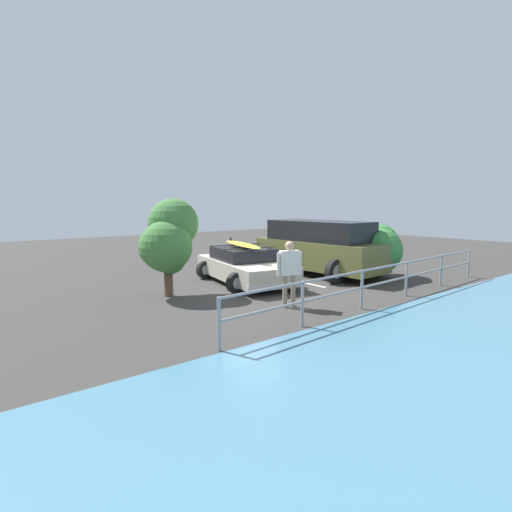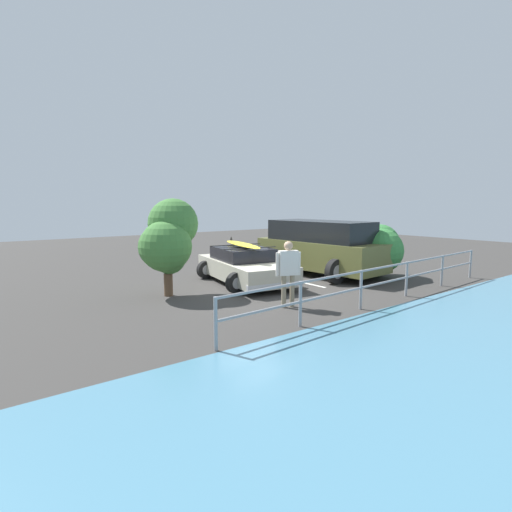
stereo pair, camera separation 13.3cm
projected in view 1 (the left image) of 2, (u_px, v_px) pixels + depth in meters
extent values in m
cube|color=#383533|center=(258.00, 287.00, 12.50)|extent=(44.00, 44.00, 0.02)
cube|color=silver|center=(280.00, 277.00, 14.08)|extent=(0.12, 4.31, 0.00)
cube|color=#B7B29E|center=(245.00, 269.00, 13.09)|extent=(2.51, 4.44, 0.57)
cube|color=black|center=(243.00, 254.00, 13.17)|extent=(1.90, 2.26, 0.40)
cube|color=silver|center=(276.00, 285.00, 11.31)|extent=(1.80, 0.43, 0.14)
cube|color=silver|center=(221.00, 265.00, 14.92)|extent=(1.80, 0.43, 0.14)
cylinder|color=black|center=(289.00, 278.00, 12.38)|extent=(0.62, 0.18, 0.62)
cylinder|color=#99999E|center=(289.00, 278.00, 12.38)|extent=(0.34, 0.19, 0.34)
cylinder|color=black|center=(236.00, 283.00, 11.55)|extent=(0.62, 0.18, 0.62)
cylinder|color=#99999E|center=(236.00, 283.00, 11.55)|extent=(0.34, 0.19, 0.34)
cylinder|color=black|center=(252.00, 266.00, 14.66)|extent=(0.62, 0.18, 0.62)
cylinder|color=#99999E|center=(252.00, 266.00, 14.66)|extent=(0.34, 0.19, 0.34)
cylinder|color=black|center=(205.00, 270.00, 13.84)|extent=(0.62, 0.18, 0.62)
cylinder|color=#99999E|center=(205.00, 270.00, 13.84)|extent=(0.34, 0.19, 0.34)
cylinder|color=black|center=(250.00, 248.00, 12.65)|extent=(1.84, 0.37, 0.03)
cylinder|color=black|center=(236.00, 245.00, 13.63)|extent=(1.84, 0.37, 0.03)
ellipsoid|color=yellow|center=(242.00, 244.00, 13.21)|extent=(1.21, 2.85, 0.09)
cone|color=black|center=(231.00, 238.00, 14.22)|extent=(0.10, 0.10, 0.14)
cube|color=brown|center=(319.00, 254.00, 14.57)|extent=(2.14, 4.92, 0.98)
cube|color=black|center=(320.00, 231.00, 14.46)|extent=(1.93, 3.86, 0.72)
cylinder|color=black|center=(272.00, 246.00, 16.41)|extent=(0.74, 0.23, 0.73)
cylinder|color=black|center=(368.00, 265.00, 14.16)|extent=(0.81, 0.22, 0.81)
cylinder|color=#99999E|center=(368.00, 265.00, 14.16)|extent=(0.45, 0.23, 0.45)
cylinder|color=black|center=(335.00, 271.00, 12.93)|extent=(0.81, 0.22, 0.81)
cylinder|color=#99999E|center=(335.00, 271.00, 12.93)|extent=(0.45, 0.23, 0.45)
cylinder|color=black|center=(306.00, 257.00, 16.30)|extent=(0.81, 0.22, 0.81)
cylinder|color=#99999E|center=(306.00, 257.00, 16.30)|extent=(0.45, 0.23, 0.45)
cylinder|color=black|center=(273.00, 262.00, 15.07)|extent=(0.81, 0.22, 0.81)
cylinder|color=#99999E|center=(273.00, 262.00, 15.07)|extent=(0.45, 0.23, 0.45)
cylinder|color=gray|center=(293.00, 291.00, 10.04)|extent=(0.12, 0.12, 0.82)
cylinder|color=gray|center=(285.00, 291.00, 9.98)|extent=(0.12, 0.12, 0.82)
cube|color=silver|center=(289.00, 263.00, 9.92)|extent=(0.51, 0.36, 0.62)
sphere|color=#D6A884|center=(290.00, 246.00, 9.86)|extent=(0.22, 0.22, 0.22)
cylinder|color=silver|center=(300.00, 263.00, 10.00)|extent=(0.09, 0.09, 0.58)
cylinder|color=silver|center=(279.00, 264.00, 9.85)|extent=(0.09, 0.09, 0.58)
cylinder|color=gray|center=(469.00, 264.00, 14.04)|extent=(0.07, 0.07, 0.98)
cylinder|color=gray|center=(441.00, 270.00, 12.64)|extent=(0.07, 0.07, 0.98)
cylinder|color=gray|center=(406.00, 279.00, 11.23)|extent=(0.07, 0.07, 0.98)
cylinder|color=gray|center=(362.00, 290.00, 9.82)|extent=(0.07, 0.07, 0.98)
cylinder|color=gray|center=(302.00, 304.00, 8.42)|extent=(0.07, 0.07, 0.98)
cylinder|color=gray|center=(219.00, 324.00, 7.01)|extent=(0.07, 0.07, 0.98)
cylinder|color=gray|center=(386.00, 266.00, 10.47)|extent=(10.79, 0.63, 0.06)
cylinder|color=gray|center=(386.00, 282.00, 10.52)|extent=(10.79, 0.63, 0.06)
cylinder|color=brown|center=(169.00, 285.00, 11.22)|extent=(0.25, 0.25, 0.64)
sphere|color=#427A38|center=(173.00, 223.00, 11.34)|extent=(1.42, 1.42, 1.42)
sphere|color=#427A38|center=(168.00, 253.00, 11.10)|extent=(0.97, 0.97, 0.97)
sphere|color=#427A38|center=(170.00, 259.00, 11.17)|extent=(0.88, 0.88, 0.88)
sphere|color=#427A38|center=(161.00, 247.00, 11.07)|extent=(1.22, 1.22, 1.22)
sphere|color=#427A38|center=(167.00, 220.00, 11.12)|extent=(0.88, 0.88, 0.88)
sphere|color=#427A38|center=(167.00, 248.00, 11.05)|extent=(1.32, 1.32, 1.32)
sphere|color=#427A38|center=(166.00, 246.00, 10.93)|extent=(1.43, 1.43, 1.43)
cylinder|color=brown|center=(358.00, 271.00, 14.28)|extent=(0.36, 0.36, 0.36)
sphere|color=#387F3D|center=(363.00, 254.00, 14.25)|extent=(1.44, 1.44, 1.44)
sphere|color=#387F3D|center=(338.00, 250.00, 13.96)|extent=(1.30, 1.30, 1.30)
sphere|color=#387F3D|center=(380.00, 251.00, 13.99)|extent=(1.56, 1.56, 1.56)
sphere|color=#387F3D|center=(374.00, 255.00, 14.21)|extent=(1.56, 1.56, 1.56)
sphere|color=#387F3D|center=(378.00, 244.00, 14.36)|extent=(1.43, 1.43, 1.43)
sphere|color=#387F3D|center=(351.00, 250.00, 14.70)|extent=(1.52, 1.52, 1.52)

